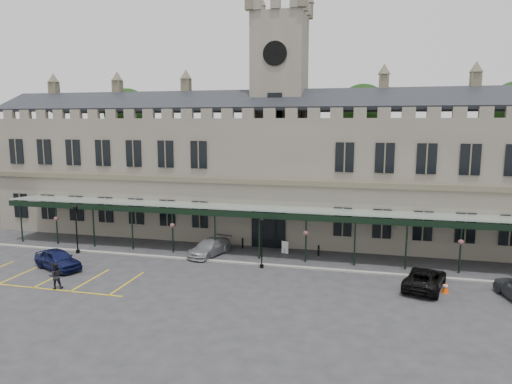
% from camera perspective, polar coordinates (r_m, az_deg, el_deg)
% --- Properties ---
extents(ground, '(140.00, 140.00, 0.00)m').
position_cam_1_polar(ground, '(33.12, -2.52, -11.88)').
color(ground, '#2B2B2D').
extents(station_building, '(60.00, 10.36, 17.30)m').
position_cam_1_polar(station_building, '(46.77, 2.89, 2.36)').
color(station_building, '#6E675B').
rests_on(station_building, ground).
extents(clock_tower, '(5.60, 5.60, 24.80)m').
position_cam_1_polar(clock_tower, '(46.59, 2.98, 10.52)').
color(clock_tower, '#6E675B').
rests_on(clock_tower, ground).
extents(canopy, '(50.00, 4.10, 4.30)m').
position_cam_1_polar(canopy, '(39.32, 0.51, -4.87)').
color(canopy, '#8C9E93').
rests_on(canopy, ground).
extents(kerb, '(60.00, 0.40, 0.12)m').
position_cam_1_polar(kerb, '(38.12, -0.18, -8.97)').
color(kerb, gray).
rests_on(kerb, ground).
extents(parking_markings, '(16.00, 6.00, 0.01)m').
position_cam_1_polar(parking_markings, '(38.10, -24.20, -9.87)').
color(parking_markings, gold).
rests_on(parking_markings, ground).
extents(tree_behind_left, '(6.00, 6.00, 16.00)m').
position_cam_1_polar(tree_behind_left, '(62.80, -15.78, 9.48)').
color(tree_behind_left, '#332314').
rests_on(tree_behind_left, ground).
extents(tree_behind_mid, '(6.00, 6.00, 16.00)m').
position_cam_1_polar(tree_behind_mid, '(54.76, 13.16, 9.73)').
color(tree_behind_mid, '#332314').
rests_on(tree_behind_mid, ground).
extents(lamp_post_left, '(0.43, 0.43, 4.52)m').
position_cam_1_polar(lamp_post_left, '(43.72, -21.56, -3.73)').
color(lamp_post_left, black).
rests_on(lamp_post_left, ground).
extents(lamp_post_mid, '(0.40, 0.40, 4.23)m').
position_cam_1_polar(lamp_post_mid, '(36.63, 0.72, -5.72)').
color(lamp_post_mid, black).
rests_on(lamp_post_mid, ground).
extents(traffic_cone, '(0.49, 0.49, 0.78)m').
position_cam_1_polar(traffic_cone, '(34.63, 22.59, -10.96)').
color(traffic_cone, '#F34B07').
rests_on(traffic_cone, ground).
extents(sign_board, '(0.64, 0.23, 1.12)m').
position_cam_1_polar(sign_board, '(41.16, 3.64, -6.94)').
color(sign_board, black).
rests_on(sign_board, ground).
extents(bollard_left, '(0.17, 0.17, 0.95)m').
position_cam_1_polar(bollard_left, '(42.82, -1.68, -6.40)').
color(bollard_left, black).
rests_on(bollard_left, ground).
extents(bollard_right, '(0.17, 0.17, 0.95)m').
position_cam_1_polar(bollard_right, '(40.81, 7.83, -7.25)').
color(bollard_right, black).
rests_on(bollard_right, ground).
extents(car_left_a, '(5.07, 3.67, 1.60)m').
position_cam_1_polar(car_left_a, '(40.06, -23.53, -7.73)').
color(car_left_a, '#0D123B').
rests_on(car_left_a, ground).
extents(car_taxi, '(3.25, 5.23, 1.41)m').
position_cam_1_polar(car_taxi, '(40.73, -5.83, -6.90)').
color(car_taxi, '#A3A6AB').
rests_on(car_taxi, ground).
extents(car_van, '(3.71, 5.64, 1.44)m').
position_cam_1_polar(car_van, '(34.86, 20.35, -10.11)').
color(car_van, black).
rests_on(car_van, ground).
extents(person_b, '(1.15, 1.09, 1.87)m').
position_cam_1_polar(person_b, '(35.56, -23.77, -9.58)').
color(person_b, black).
rests_on(person_b, ground).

